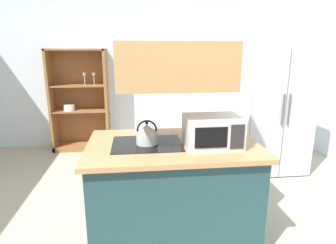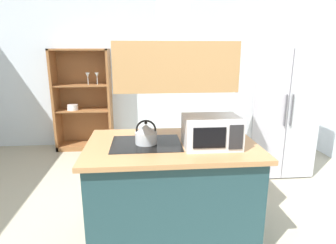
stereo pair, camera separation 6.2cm
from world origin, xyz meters
TOP-DOWN VIEW (x-y plane):
  - wall_back at (0.00, 3.00)m, footprint 6.00×0.12m
  - kitchen_island at (0.18, 0.19)m, footprint 1.48×0.96m
  - range_hood at (0.18, 0.19)m, footprint 0.90×0.70m
  - refrigerator at (1.77, 1.57)m, footprint 0.90×0.78m
  - dish_cabinet at (-1.08, 2.78)m, footprint 0.95×0.40m
  - kettle at (-0.04, 0.19)m, footprint 0.19×0.19m
  - cutting_board at (0.72, 0.51)m, footprint 0.35×0.26m
  - microwave at (0.50, 0.07)m, footprint 0.46×0.35m

SIDE VIEW (x-z plane):
  - kitchen_island at x=0.18m, z-range 0.00..0.90m
  - dish_cabinet at x=-1.08m, z-range -0.10..1.61m
  - refrigerator at x=1.77m, z-range 0.00..1.73m
  - cutting_board at x=0.72m, z-range 0.90..0.92m
  - kettle at x=-0.04m, z-range 0.88..1.09m
  - microwave at x=0.50m, z-range 0.90..1.16m
  - wall_back at x=0.00m, z-range 0.00..2.70m
  - range_hood at x=0.18m, z-range 1.04..2.35m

